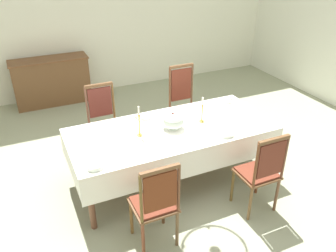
% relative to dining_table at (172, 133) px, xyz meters
% --- Properties ---
extents(ground, '(7.78, 7.12, 0.04)m').
position_rel_dining_table_xyz_m(ground, '(0.00, -0.07, -0.73)').
color(ground, '#9A9D82').
extents(back_wall, '(7.78, 0.08, 3.42)m').
position_rel_dining_table_xyz_m(back_wall, '(0.00, 3.54, 1.00)').
color(back_wall, white).
rests_on(back_wall, ground).
extents(dining_table, '(2.58, 1.13, 0.78)m').
position_rel_dining_table_xyz_m(dining_table, '(0.00, 0.00, 0.00)').
color(dining_table, brown).
rests_on(dining_table, ground).
extents(tablecloth, '(2.60, 1.15, 0.36)m').
position_rel_dining_table_xyz_m(tablecloth, '(0.00, 0.00, -0.01)').
color(tablecloth, white).
rests_on(tablecloth, dining_table).
extents(chair_south_a, '(0.44, 0.42, 1.06)m').
position_rel_dining_table_xyz_m(chair_south_a, '(-0.63, -0.97, -0.15)').
color(chair_south_a, brown).
rests_on(chair_south_a, ground).
extents(chair_north_a, '(0.44, 0.42, 1.09)m').
position_rel_dining_table_xyz_m(chair_north_a, '(-0.63, 0.97, -0.14)').
color(chair_north_a, brown).
rests_on(chair_north_a, ground).
extents(chair_south_b, '(0.44, 0.42, 1.06)m').
position_rel_dining_table_xyz_m(chair_south_b, '(0.67, -0.97, -0.15)').
color(chair_south_b, brown).
rests_on(chair_south_b, ground).
extents(chair_north_b, '(0.44, 0.42, 1.19)m').
position_rel_dining_table_xyz_m(chair_north_b, '(0.67, 0.98, -0.11)').
color(chair_north_b, brown).
rests_on(chair_north_b, ground).
extents(soup_tureen, '(0.28, 0.28, 0.22)m').
position_rel_dining_table_xyz_m(soup_tureen, '(0.01, 0.00, 0.18)').
color(soup_tureen, white).
rests_on(soup_tureen, tablecloth).
extents(candlestick_west, '(0.07, 0.07, 0.39)m').
position_rel_dining_table_xyz_m(candlestick_west, '(-0.43, 0.00, 0.24)').
color(candlestick_west, gold).
rests_on(candlestick_west, tablecloth).
extents(candlestick_east, '(0.07, 0.07, 0.35)m').
position_rel_dining_table_xyz_m(candlestick_east, '(0.43, 0.00, 0.21)').
color(candlestick_east, gold).
rests_on(candlestick_east, tablecloth).
extents(bowl_near_left, '(0.14, 0.14, 0.03)m').
position_rel_dining_table_xyz_m(bowl_near_left, '(1.07, 0.39, 0.09)').
color(bowl_near_left, white).
rests_on(bowl_near_left, tablecloth).
extents(bowl_near_right, '(0.16, 0.16, 0.04)m').
position_rel_dining_table_xyz_m(bowl_near_right, '(-0.20, 0.41, 0.10)').
color(bowl_near_right, white).
rests_on(bowl_near_right, tablecloth).
extents(bowl_far_left, '(0.20, 0.20, 0.04)m').
position_rel_dining_table_xyz_m(bowl_far_left, '(0.53, -0.43, 0.10)').
color(bowl_far_left, white).
rests_on(bowl_far_left, tablecloth).
extents(bowl_far_right, '(0.17, 0.17, 0.04)m').
position_rel_dining_table_xyz_m(bowl_far_right, '(-1.10, -0.44, 0.10)').
color(bowl_far_right, white).
rests_on(bowl_far_right, tablecloth).
extents(spoon_primary, '(0.05, 0.18, 0.01)m').
position_rel_dining_table_xyz_m(spoon_primary, '(1.17, 0.41, 0.08)').
color(spoon_primary, gold).
rests_on(spoon_primary, tablecloth).
extents(spoon_secondary, '(0.04, 0.18, 0.01)m').
position_rel_dining_table_xyz_m(spoon_secondary, '(-0.31, 0.43, 0.08)').
color(spoon_secondary, gold).
rests_on(spoon_secondary, tablecloth).
extents(sideboard, '(1.44, 0.48, 0.90)m').
position_rel_dining_table_xyz_m(sideboard, '(-1.06, 3.22, -0.26)').
color(sideboard, brown).
rests_on(sideboard, ground).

